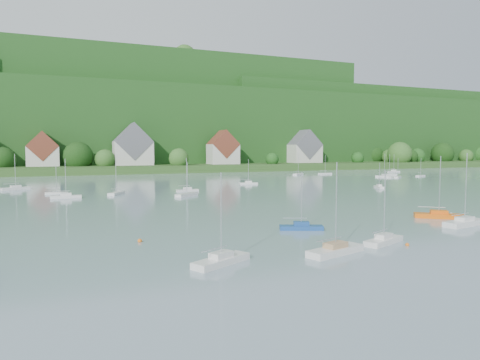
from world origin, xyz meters
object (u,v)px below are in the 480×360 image
(near_sailboat_0, at_px, (221,259))
(near_sailboat_5, at_px, (439,215))
(near_sailboat_3, at_px, (384,240))
(near_sailboat_4, at_px, (465,222))
(near_sailboat_1, at_px, (301,226))
(near_sailboat_2, at_px, (335,249))

(near_sailboat_0, bearing_deg, near_sailboat_5, -11.02)
(near_sailboat_3, height_order, near_sailboat_5, near_sailboat_5)
(near_sailboat_0, relative_size, near_sailboat_4, 0.84)
(near_sailboat_0, xyz_separation_m, near_sailboat_1, (14.32, 11.41, -0.02))
(near_sailboat_5, bearing_deg, near_sailboat_0, -124.99)
(near_sailboat_0, xyz_separation_m, near_sailboat_4, (35.25, 6.11, 0.04))
(near_sailboat_1, distance_m, near_sailboat_4, 21.59)
(near_sailboat_0, height_order, near_sailboat_2, near_sailboat_2)
(near_sailboat_3, distance_m, near_sailboat_4, 17.48)
(near_sailboat_2, bearing_deg, near_sailboat_4, -1.99)
(near_sailboat_3, height_order, near_sailboat_4, near_sailboat_4)
(near_sailboat_0, relative_size, near_sailboat_2, 0.91)
(near_sailboat_0, xyz_separation_m, near_sailboat_5, (37.00, 11.95, 0.03))
(near_sailboat_2, relative_size, near_sailboat_5, 0.98)
(near_sailboat_5, bearing_deg, near_sailboat_1, -141.54)
(near_sailboat_3, bearing_deg, near_sailboat_0, 161.53)
(near_sailboat_3, distance_m, near_sailboat_5, 21.37)
(near_sailboat_0, height_order, near_sailboat_3, near_sailboat_0)
(near_sailboat_3, xyz_separation_m, near_sailboat_4, (16.84, 4.71, 0.05))
(near_sailboat_2, relative_size, near_sailboat_4, 0.92)
(near_sailboat_3, relative_size, near_sailboat_5, 0.86)
(near_sailboat_3, xyz_separation_m, near_sailboat_5, (18.58, 10.54, 0.04))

